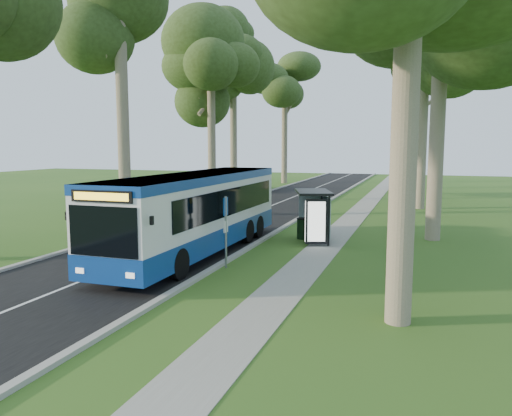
# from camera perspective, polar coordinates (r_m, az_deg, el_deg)

# --- Properties ---
(ground) EXTENTS (120.00, 120.00, 0.00)m
(ground) POSITION_cam_1_polar(r_m,az_deg,el_deg) (20.34, -1.96, -5.39)
(ground) COLOR #315A1C
(ground) RESTS_ON ground
(road) EXTENTS (7.00, 100.00, 0.02)m
(road) POSITION_cam_1_polar(r_m,az_deg,el_deg) (30.77, -1.55, -1.06)
(road) COLOR black
(road) RESTS_ON ground
(kerb_east) EXTENTS (0.25, 100.00, 0.12)m
(kerb_east) POSITION_cam_1_polar(r_m,az_deg,el_deg) (29.75, 4.79, -1.27)
(kerb_east) COLOR #9E9B93
(kerb_east) RESTS_ON ground
(kerb_west) EXTENTS (0.25, 100.00, 0.12)m
(kerb_west) POSITION_cam_1_polar(r_m,az_deg,el_deg) (32.12, -7.43, -0.68)
(kerb_west) COLOR #9E9B93
(kerb_west) RESTS_ON ground
(centre_line) EXTENTS (0.12, 100.00, 0.00)m
(centre_line) POSITION_cam_1_polar(r_m,az_deg,el_deg) (30.77, -1.55, -1.04)
(centre_line) COLOR white
(centre_line) RESTS_ON road
(footpath) EXTENTS (1.50, 100.00, 0.02)m
(footpath) POSITION_cam_1_polar(r_m,az_deg,el_deg) (29.20, 10.52, -1.63)
(footpath) COLOR gray
(footpath) RESTS_ON ground
(bus) EXTENTS (2.70, 12.39, 3.28)m
(bus) POSITION_cam_1_polar(r_m,az_deg,el_deg) (20.37, -6.85, -0.56)
(bus) COLOR white
(bus) RESTS_ON ground
(bus_stop_sign) EXTENTS (0.08, 0.37, 2.62)m
(bus_stop_sign) POSITION_cam_1_polar(r_m,az_deg,el_deg) (17.96, -3.48, -1.80)
(bus_stop_sign) COLOR gray
(bus_stop_sign) RESTS_ON ground
(bus_shelter) EXTENTS (2.29, 3.07, 2.35)m
(bus_shelter) POSITION_cam_1_polar(r_m,az_deg,el_deg) (22.69, 6.67, 0.11)
(bus_shelter) COLOR black
(bus_shelter) RESTS_ON ground
(litter_bin) EXTENTS (0.57, 0.57, 1.00)m
(litter_bin) POSITION_cam_1_polar(r_m,az_deg,el_deg) (23.80, 5.35, -2.32)
(litter_bin) COLOR black
(litter_bin) RESTS_ON ground
(car_white) EXTENTS (1.76, 4.11, 1.38)m
(car_white) POSITION_cam_1_polar(r_m,az_deg,el_deg) (47.63, 0.34, 2.70)
(car_white) COLOR silver
(car_white) RESTS_ON ground
(car_silver) EXTENTS (2.44, 5.30, 1.68)m
(car_silver) POSITION_cam_1_polar(r_m,az_deg,el_deg) (50.21, -0.62, 3.10)
(car_silver) COLOR #B2B6BA
(car_silver) RESTS_ON ground
(tree_west_c) EXTENTS (5.20, 5.20, 13.20)m
(tree_west_c) POSITION_cam_1_polar(r_m,az_deg,el_deg) (40.28, -5.17, 14.82)
(tree_west_c) COLOR #7A6B56
(tree_west_c) RESTS_ON ground
(tree_west_d) EXTENTS (5.20, 5.20, 15.85)m
(tree_west_d) POSITION_cam_1_polar(r_m,az_deg,el_deg) (50.47, -2.63, 15.51)
(tree_west_d) COLOR #7A6B56
(tree_west_d) RESTS_ON ground
(tree_west_e) EXTENTS (5.20, 5.20, 15.15)m
(tree_west_e) POSITION_cam_1_polar(r_m,az_deg,el_deg) (59.06, 3.32, 13.79)
(tree_west_e) COLOR #7A6B56
(tree_west_e) RESTS_ON ground
(tree_east_c) EXTENTS (5.20, 5.20, 15.64)m
(tree_east_c) POSITION_cam_1_polar(r_m,az_deg,el_deg) (37.29, 18.86, 17.88)
(tree_east_c) COLOR #7A6B56
(tree_east_c) RESTS_ON ground
(tree_east_d) EXTENTS (5.20, 5.20, 15.10)m
(tree_east_d) POSITION_cam_1_polar(r_m,az_deg,el_deg) (49.07, 20.24, 14.68)
(tree_east_d) COLOR #7A6B56
(tree_east_d) RESTS_ON ground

